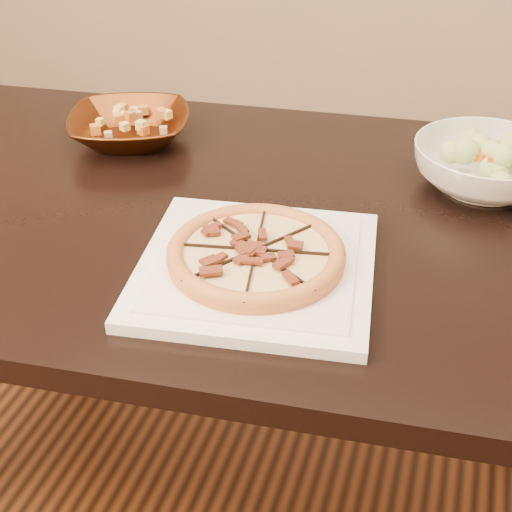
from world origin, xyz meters
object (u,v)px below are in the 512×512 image
at_px(dining_table, 228,260).
at_px(salad_bowl, 486,167).
at_px(plate, 256,267).
at_px(bronze_bowl, 130,127).
at_px(pizza, 256,254).

xyz_separation_m(dining_table, salad_bowl, (0.40, 0.19, 0.15)).
distance_m(plate, salad_bowl, 0.46).
bearing_deg(dining_table, plate, -58.59).
xyz_separation_m(bronze_bowl, salad_bowl, (0.65, 0.01, 0.01)).
height_order(pizza, bronze_bowl, bronze_bowl).
bearing_deg(bronze_bowl, salad_bowl, 0.92).
xyz_separation_m(plate, pizza, (-0.00, 0.00, 0.02)).
distance_m(dining_table, bronze_bowl, 0.34).
height_order(pizza, salad_bowl, salad_bowl).
xyz_separation_m(dining_table, pizza, (0.10, -0.17, 0.14)).
height_order(dining_table, pizza, pizza).
bearing_deg(plate, salad_bowl, 50.99).
distance_m(bronze_bowl, salad_bowl, 0.65).
relative_size(dining_table, bronze_bowl, 6.03).
distance_m(plate, pizza, 0.02).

